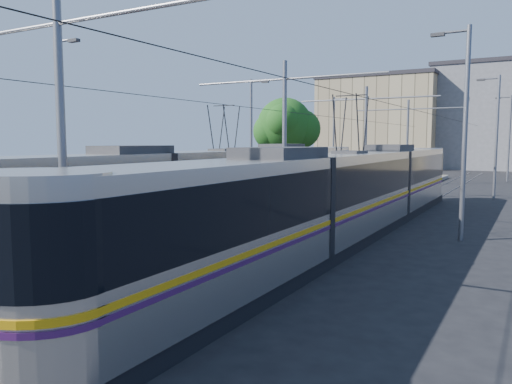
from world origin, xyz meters
The scene contains 14 objects.
ground centered at (0.00, 0.00, 0.00)m, with size 160.00×160.00×0.00m, color black.
platform centered at (0.00, 17.00, 0.15)m, with size 4.00×50.00×0.30m, color gray.
tactile_strip_left centered at (-1.45, 17.00, 0.30)m, with size 0.70×50.00×0.01m, color gray.
tactile_strip_right centered at (1.45, 17.00, 0.30)m, with size 0.70×50.00×0.01m, color gray.
rails centered at (0.00, 17.00, 0.02)m, with size 8.71×70.00×0.03m.
track_arrow centered at (-3.60, -3.00, 0.01)m, with size 1.20×5.00×0.01m, color silver.
tram_left centered at (-3.60, 8.58, 1.70)m, with size 2.43×32.11×5.50m.
tram_right centered at (3.60, 6.39, 1.86)m, with size 2.43×29.71×5.50m.
catenary centered at (0.00, 14.15, 4.52)m, with size 9.20×70.00×7.00m.
street_lamps centered at (0.00, 21.00, 4.18)m, with size 15.18×38.22×8.00m.
shelter centered at (-0.02, 11.03, 1.60)m, with size 0.82×1.20×2.49m.
tree centered at (-8.26, 25.62, 4.97)m, with size 5.06×4.68×7.35m.
building_left centered at (-10.00, 60.00, 6.45)m, with size 16.32×12.24×12.87m.
building_centre centered at (6.00, 64.00, 7.05)m, with size 18.36×14.28×14.07m.
Camera 1 is at (9.92, -12.12, 3.77)m, focal length 35.00 mm.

